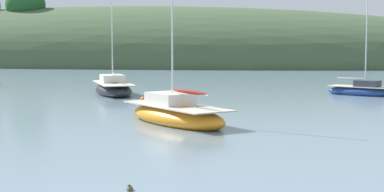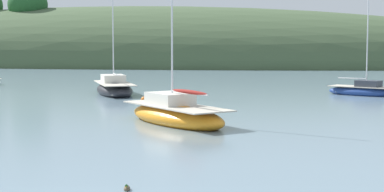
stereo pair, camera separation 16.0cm
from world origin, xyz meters
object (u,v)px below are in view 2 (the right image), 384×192
Objects in this scene: sailboat_cream_ketch at (114,89)px; duck_straggler at (127,188)px; sailboat_grey_yawl at (363,91)px; mooring_buoy_inner at (144,100)px; sailboat_black_sloop at (176,114)px.

duck_straggler is (9.29, -30.06, -0.40)m from sailboat_cream_ketch.
sailboat_grey_yawl reaches higher than mooring_buoy_inner.
mooring_buoy_inner reaches higher than duck_straggler.
mooring_buoy_inner is (3.66, -5.14, -0.33)m from sailboat_cream_ketch.
mooring_buoy_inner is at bearing -54.54° from sailboat_cream_ketch.
mooring_buoy_inner is (-4.31, 10.85, -0.33)m from sailboat_black_sloop.
duck_straggler is (1.32, -14.08, -0.40)m from sailboat_black_sloop.
sailboat_black_sloop is 21.46m from sailboat_grey_yawl.
sailboat_cream_ketch reaches higher than sailboat_grey_yawl.
sailboat_grey_yawl is (11.16, 18.33, -0.10)m from sailboat_black_sloop.
sailboat_grey_yawl is at bearing 73.12° from duck_straggler.
sailboat_cream_ketch is (-19.12, -2.34, 0.10)m from sailboat_grey_yawl.
duck_straggler is at bearing -106.88° from sailboat_grey_yawl.
sailboat_cream_ketch reaches higher than duck_straggler.
sailboat_black_sloop is 17.86m from sailboat_cream_ketch.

